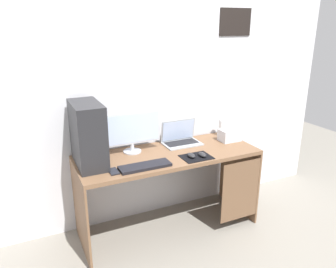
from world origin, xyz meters
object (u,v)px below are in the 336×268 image
at_px(pc_tower, 88,134).
at_px(keyboard, 145,166).
at_px(speaker, 222,128).
at_px(mouse_right, 202,155).
at_px(laptop, 181,139).
at_px(mouse_left, 191,155).
at_px(projector, 230,135).
at_px(monitor, 132,131).
at_px(cell_phone, 113,171).

bearing_deg(pc_tower, keyboard, -33.45).
xyz_separation_m(speaker, mouse_right, (-0.48, -0.41, -0.06)).
distance_m(pc_tower, mouse_right, 0.97).
bearing_deg(pc_tower, laptop, 7.87).
bearing_deg(mouse_left, mouse_right, -14.74).
bearing_deg(speaker, laptop, -176.95).
relative_size(projector, mouse_left, 2.08).
distance_m(laptop, mouse_right, 0.38).
bearing_deg(monitor, laptop, 2.59).
height_order(laptop, mouse_right, laptop).
height_order(projector, keyboard, projector).
bearing_deg(monitor, cell_phone, -129.53).
distance_m(mouse_left, mouse_right, 0.10).
bearing_deg(keyboard, speaker, 21.84).
bearing_deg(mouse_right, pc_tower, 164.18).
bearing_deg(mouse_left, cell_phone, 179.51).
height_order(projector, mouse_right, projector).
xyz_separation_m(laptop, keyboard, (-0.51, -0.38, -0.03)).
relative_size(keyboard, cell_phone, 3.23).
relative_size(speaker, cell_phone, 1.32).
xyz_separation_m(pc_tower, mouse_right, (0.91, -0.26, -0.23)).
relative_size(projector, keyboard, 0.48).
bearing_deg(keyboard, laptop, 36.22).
bearing_deg(mouse_left, monitor, 141.06).
bearing_deg(projector, monitor, 173.44).
height_order(projector, mouse_left, projector).
distance_m(monitor, keyboard, 0.40).
xyz_separation_m(mouse_left, mouse_right, (0.09, -0.03, 0.00)).
bearing_deg(projector, speaker, 82.87).
xyz_separation_m(projector, keyboard, (-0.99, -0.24, -0.05)).
bearing_deg(laptop, mouse_left, -103.00).
bearing_deg(monitor, projector, -6.56).
relative_size(projector, mouse_right, 2.08).
height_order(laptop, mouse_left, laptop).
height_order(laptop, keyboard, laptop).
distance_m(speaker, mouse_right, 0.63).
xyz_separation_m(speaker, projector, (-0.02, -0.16, -0.03)).
xyz_separation_m(monitor, mouse_right, (0.51, -0.36, -0.18)).
bearing_deg(mouse_right, keyboard, 179.46).
bearing_deg(mouse_right, projector, 28.42).
height_order(pc_tower, mouse_right, pc_tower).
distance_m(monitor, mouse_left, 0.56).
xyz_separation_m(monitor, keyboard, (-0.02, -0.35, -0.19)).
height_order(pc_tower, cell_phone, pc_tower).
xyz_separation_m(laptop, mouse_right, (0.01, -0.38, -0.02)).
xyz_separation_m(speaker, cell_phone, (-1.26, -0.38, -0.08)).
xyz_separation_m(pc_tower, projector, (1.37, -0.01, -0.20)).
height_order(pc_tower, mouse_left, pc_tower).
bearing_deg(laptop, cell_phone, -155.42).
distance_m(projector, mouse_left, 0.60).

